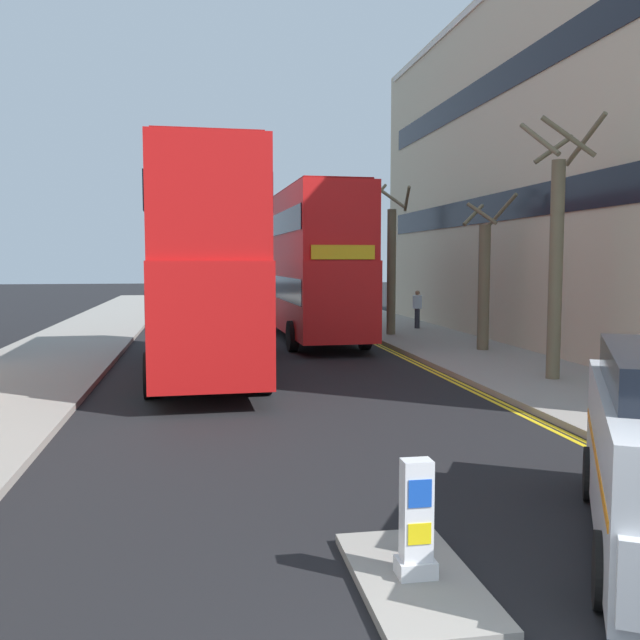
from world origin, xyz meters
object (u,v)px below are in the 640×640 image
double_decker_bus_away (202,261)px  double_decker_bus_oncoming (310,261)px  keep_left_bollard (416,523)px  pedestrian_far (417,309)px

double_decker_bus_away → double_decker_bus_oncoming: (4.09, 7.30, 0.00)m
double_decker_bus_away → keep_left_bollard: bearing=-81.5°
keep_left_bollard → pedestrian_far: bearing=72.3°
double_decker_bus_away → pedestrian_far: (9.06, 9.48, -2.04)m
double_decker_bus_oncoming → pedestrian_far: 5.79m
double_decker_bus_away → pedestrian_far: bearing=46.3°
double_decker_bus_oncoming → keep_left_bollard: bearing=-96.2°
keep_left_bollard → pedestrian_far: pedestrian_far is taller
keep_left_bollard → pedestrian_far: (7.15, 22.34, 0.38)m
keep_left_bollard → double_decker_bus_oncoming: 20.42m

